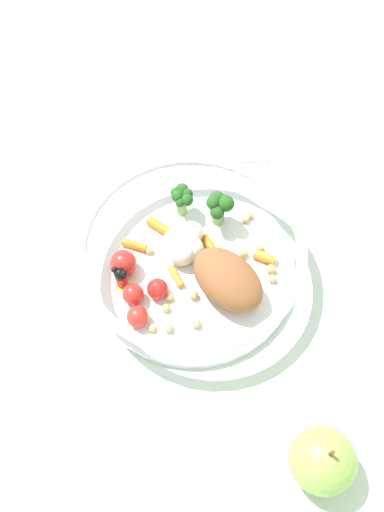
# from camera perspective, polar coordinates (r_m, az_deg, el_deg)

# --- Properties ---
(ground_plane) EXTENTS (2.40, 2.40, 0.00)m
(ground_plane) POSITION_cam_1_polar(r_m,az_deg,el_deg) (0.63, -1.62, -2.49)
(ground_plane) COLOR silver
(food_container) EXTENTS (0.26, 0.26, 0.06)m
(food_container) POSITION_cam_1_polar(r_m,az_deg,el_deg) (0.61, 0.24, -0.21)
(food_container) COLOR white
(food_container) RESTS_ON ground_plane
(loose_apple) EXTENTS (0.07, 0.07, 0.08)m
(loose_apple) POSITION_cam_1_polar(r_m,az_deg,el_deg) (0.55, 14.11, -20.91)
(loose_apple) COLOR #8CB74C
(loose_apple) RESTS_ON ground_plane
(folded_napkin) EXTENTS (0.17, 0.15, 0.01)m
(folded_napkin) POSITION_cam_1_polar(r_m,az_deg,el_deg) (0.78, 3.17, 14.11)
(folded_napkin) COLOR silver
(folded_napkin) RESTS_ON ground_plane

